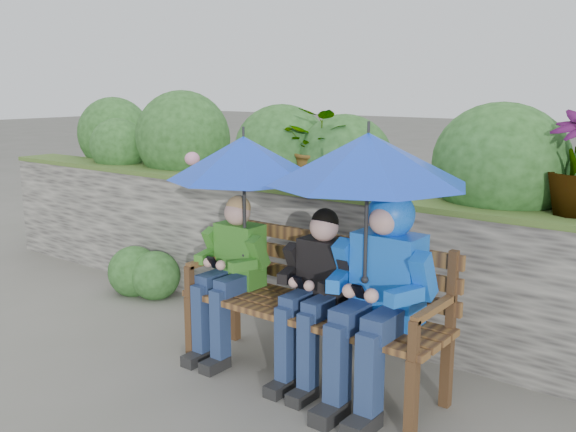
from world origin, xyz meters
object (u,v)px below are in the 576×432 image
Objects in this scene: park_bench at (317,297)px; boy_right at (380,283)px; umbrella_right at (368,159)px; boy_left at (231,267)px; boy_middle at (316,287)px; umbrella_left at (244,158)px.

park_bench is 0.52m from boy_right.
boy_right reaches higher than park_bench.
park_bench is at bearing 165.81° from umbrella_right.
boy_left reaches higher than boy_middle.
umbrella_left reaches higher than boy_right.
boy_left is at bearing -179.95° from boy_middle.
boy_left is 1.00× the size of boy_middle.
boy_middle is 1.11× the size of umbrella_left.
boy_middle is at bearing 179.86° from boy_right.
boy_left is 0.98× the size of umbrella_right.
umbrella_left is at bearing 177.03° from umbrella_right.
boy_left is at bearing 179.97° from boy_right.
boy_right is at bearing -1.38° from umbrella_left.
umbrella_right reaches higher than umbrella_left.
boy_left is (-0.64, -0.08, 0.09)m from park_bench.
park_bench is at bearing 6.74° from boy_left.
park_bench is at bearing 170.93° from boy_right.
umbrella_right is (0.40, -0.10, 0.89)m from park_bench.
park_bench is at bearing 5.57° from umbrella_left.
boy_left is 1.12m from boy_right.
park_bench is 1.59× the size of boy_left.
boy_right is 1.19m from umbrella_left.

